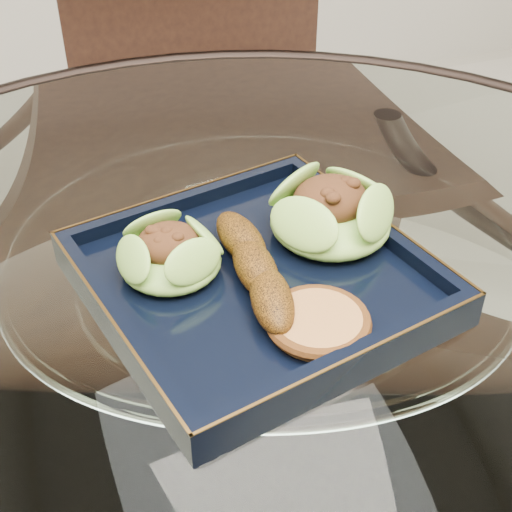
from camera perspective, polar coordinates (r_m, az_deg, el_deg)
name	(u,v)px	position (r m, az deg, el deg)	size (l,w,h in m)	color
dining_table	(260,416)	(0.74, 0.29, -12.72)	(1.13, 1.13, 0.77)	white
dining_chair	(217,164)	(1.20, -3.17, 7.37)	(0.47, 0.47, 1.02)	black
navy_plate	(256,283)	(0.62, 0.00, -2.19)	(0.27, 0.27, 0.02)	black
lettuce_wrap_left	(170,257)	(0.62, -6.88, -0.05)	(0.09, 0.09, 0.03)	#59962B
lettuce_wrap_right	(331,216)	(0.66, 6.00, 3.20)	(0.11, 0.11, 0.04)	#58942B
roasted_plantain	(255,267)	(0.60, -0.04, -0.92)	(0.16, 0.03, 0.03)	#62370A
crumb_patty	(318,323)	(0.56, 4.98, -5.37)	(0.07, 0.07, 0.01)	#B0703A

